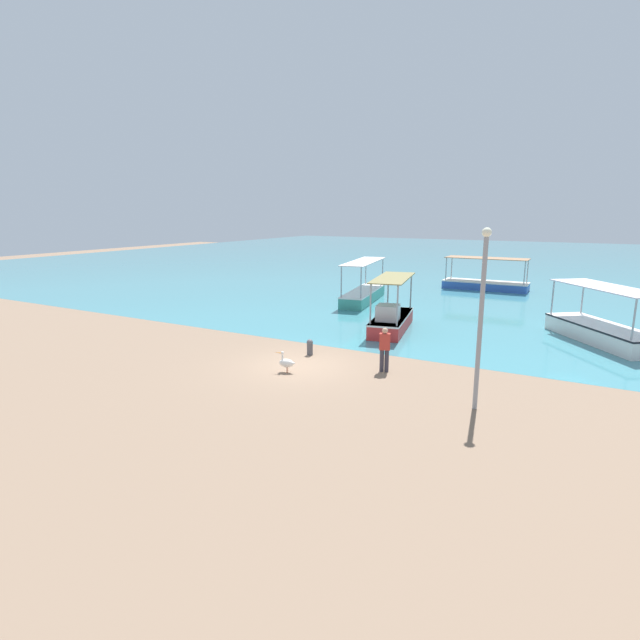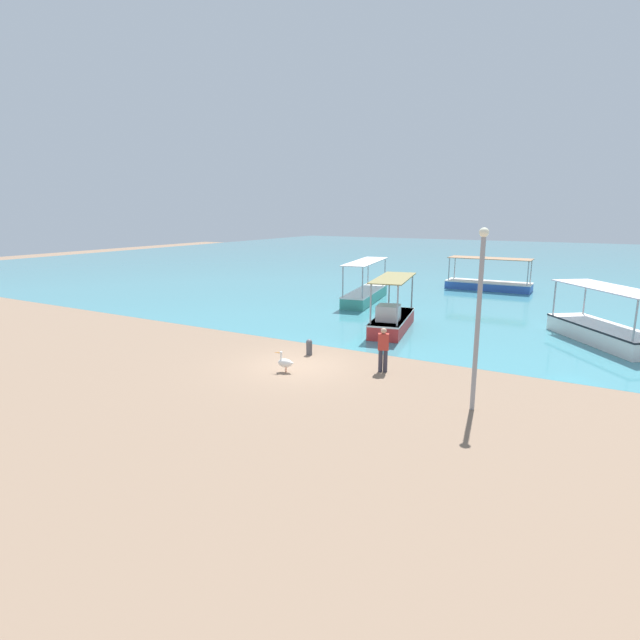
{
  "view_description": "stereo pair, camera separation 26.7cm",
  "coord_description": "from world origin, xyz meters",
  "px_view_note": "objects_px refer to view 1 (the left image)",
  "views": [
    {
      "loc": [
        9.79,
        -15.88,
        5.87
      ],
      "look_at": [
        -1.07,
        3.57,
        1.02
      ],
      "focal_mm": 28.0,
      "sensor_mm": 36.0,
      "label": 1
    },
    {
      "loc": [
        10.02,
        -15.75,
        5.87
      ],
      "look_at": [
        -1.07,
        3.57,
        1.02
      ],
      "focal_mm": 28.0,
      "sensor_mm": 36.0,
      "label": 2
    }
  ],
  "objects_px": {
    "fishing_boat_near_right": "(602,330)",
    "fishing_boat_far_right": "(363,293)",
    "fisherman_standing": "(385,348)",
    "lamp_post": "(481,310)",
    "fishing_boat_center": "(485,283)",
    "fishing_boat_outer": "(391,319)",
    "mooring_bollard": "(310,347)",
    "pelican": "(286,363)"
  },
  "relations": [
    {
      "from": "fisherman_standing",
      "to": "mooring_bollard",
      "type": "bearing_deg",
      "value": 171.01
    },
    {
      "from": "pelican",
      "to": "fishing_boat_far_right",
      "type": "bearing_deg",
      "value": 103.75
    },
    {
      "from": "pelican",
      "to": "lamp_post",
      "type": "xyz_separation_m",
      "value": [
        6.92,
        -0.15,
        2.7
      ]
    },
    {
      "from": "fishing_boat_center",
      "to": "pelican",
      "type": "xyz_separation_m",
      "value": [
        -2.31,
        -24.58,
        -0.12
      ]
    },
    {
      "from": "fishing_boat_outer",
      "to": "pelican",
      "type": "relative_size",
      "value": 6.5
    },
    {
      "from": "lamp_post",
      "to": "pelican",
      "type": "bearing_deg",
      "value": 178.76
    },
    {
      "from": "fishing_boat_center",
      "to": "fisherman_standing",
      "type": "xyz_separation_m",
      "value": [
        0.84,
        -22.72,
        0.41
      ]
    },
    {
      "from": "fishing_boat_center",
      "to": "fishing_boat_near_right",
      "type": "bearing_deg",
      "value": -60.09
    },
    {
      "from": "fishing_boat_near_right",
      "to": "fishing_boat_outer",
      "type": "bearing_deg",
      "value": -164.33
    },
    {
      "from": "fishing_boat_near_right",
      "to": "fisherman_standing",
      "type": "bearing_deg",
      "value": -128.44
    },
    {
      "from": "fishing_boat_far_right",
      "to": "fisherman_standing",
      "type": "xyz_separation_m",
      "value": [
        6.85,
        -13.25,
        0.35
      ]
    },
    {
      "from": "mooring_bollard",
      "to": "fisherman_standing",
      "type": "relative_size",
      "value": 0.4
    },
    {
      "from": "fishing_boat_far_right",
      "to": "fishing_boat_outer",
      "type": "xyz_separation_m",
      "value": [
        4.66,
        -6.92,
        0.06
      ]
    },
    {
      "from": "fishing_boat_outer",
      "to": "lamp_post",
      "type": "bearing_deg",
      "value": -54.45
    },
    {
      "from": "fisherman_standing",
      "to": "lamp_post",
      "type": "bearing_deg",
      "value": -28.04
    },
    {
      "from": "fishing_boat_center",
      "to": "mooring_bollard",
      "type": "height_order",
      "value": "fishing_boat_center"
    },
    {
      "from": "fishing_boat_outer",
      "to": "fishing_boat_near_right",
      "type": "bearing_deg",
      "value": 15.67
    },
    {
      "from": "fishing_boat_outer",
      "to": "fisherman_standing",
      "type": "height_order",
      "value": "fishing_boat_outer"
    },
    {
      "from": "fishing_boat_center",
      "to": "lamp_post",
      "type": "height_order",
      "value": "lamp_post"
    },
    {
      "from": "fishing_boat_near_right",
      "to": "mooring_bollard",
      "type": "bearing_deg",
      "value": -141.8
    },
    {
      "from": "fishing_boat_center",
      "to": "lamp_post",
      "type": "bearing_deg",
      "value": -79.44
    },
    {
      "from": "fishing_boat_near_right",
      "to": "mooring_bollard",
      "type": "relative_size",
      "value": 8.67
    },
    {
      "from": "fishing_boat_center",
      "to": "fishing_boat_near_right",
      "type": "relative_size",
      "value": 1.07
    },
    {
      "from": "fishing_boat_near_right",
      "to": "fisherman_standing",
      "type": "distance_m",
      "value": 11.41
    },
    {
      "from": "fishing_boat_outer",
      "to": "mooring_bollard",
      "type": "distance_m",
      "value": 5.93
    },
    {
      "from": "fishing_boat_center",
      "to": "fishing_boat_near_right",
      "type": "distance_m",
      "value": 15.91
    },
    {
      "from": "fishing_boat_far_right",
      "to": "fishing_boat_near_right",
      "type": "relative_size",
      "value": 1.18
    },
    {
      "from": "fishing_boat_center",
      "to": "fisherman_standing",
      "type": "height_order",
      "value": "fishing_boat_center"
    },
    {
      "from": "pelican",
      "to": "fishing_boat_center",
      "type": "bearing_deg",
      "value": 84.63
    },
    {
      "from": "fishing_boat_near_right",
      "to": "pelican",
      "type": "relative_size",
      "value": 7.31
    },
    {
      "from": "fishing_boat_near_right",
      "to": "fishing_boat_far_right",
      "type": "bearing_deg",
      "value": 162.78
    },
    {
      "from": "mooring_bollard",
      "to": "fisherman_standing",
      "type": "height_order",
      "value": "fisherman_standing"
    },
    {
      "from": "fishing_boat_center",
      "to": "mooring_bollard",
      "type": "bearing_deg",
      "value": -96.97
    },
    {
      "from": "mooring_bollard",
      "to": "fisherman_standing",
      "type": "bearing_deg",
      "value": -8.99
    },
    {
      "from": "fishing_boat_far_right",
      "to": "fishing_boat_outer",
      "type": "relative_size",
      "value": 1.32
    },
    {
      "from": "fishing_boat_far_right",
      "to": "fisherman_standing",
      "type": "bearing_deg",
      "value": -62.68
    },
    {
      "from": "fishing_boat_near_right",
      "to": "lamp_post",
      "type": "height_order",
      "value": "lamp_post"
    },
    {
      "from": "fishing_boat_center",
      "to": "fishing_boat_outer",
      "type": "relative_size",
      "value": 1.2
    },
    {
      "from": "fishing_boat_outer",
      "to": "pelican",
      "type": "distance_m",
      "value": 8.25
    },
    {
      "from": "fishing_boat_outer",
      "to": "fishing_boat_center",
      "type": "bearing_deg",
      "value": 85.29
    },
    {
      "from": "fishing_boat_near_right",
      "to": "fisherman_standing",
      "type": "xyz_separation_m",
      "value": [
        -7.09,
        -8.94,
        0.35
      ]
    },
    {
      "from": "fishing_boat_far_right",
      "to": "lamp_post",
      "type": "relative_size",
      "value": 1.27
    }
  ]
}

